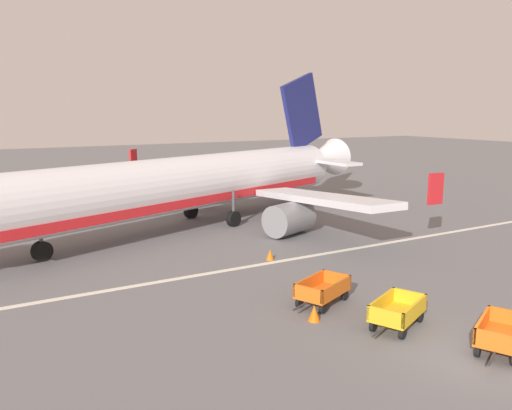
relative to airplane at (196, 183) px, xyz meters
The scene contains 8 objects.
ground_plane 23.10m from the airplane, 90.10° to the right, with size 220.00×220.00×0.00m, color slate.
apron_stripe 10.90m from the airplane, 90.23° to the right, with size 120.00×0.36×0.01m, color silver.
airplane is the anchor object (origin of this frame).
baggage_cart_third_in_row 23.32m from the airplane, 86.99° to the right, with size 3.51×2.36×1.07m.
baggage_cart_fourth_in_row 20.10m from the airplane, 91.22° to the right, with size 3.54×2.30×1.07m.
baggage_cart_far_end 16.87m from the airplane, 94.98° to the right, with size 3.55×2.27×1.07m.
traffic_cone_near_plane 10.31m from the airplane, 89.80° to the right, with size 0.44×0.44×0.58m, color orange.
traffic_cone_mid_apron 18.36m from the airplane, 98.96° to the right, with size 0.48×0.48×0.63m, color orange.
Camera 1 is at (-14.24, -10.41, 8.11)m, focal length 36.31 mm.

